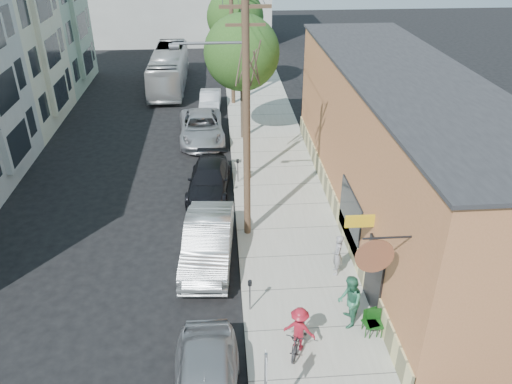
{
  "coord_description": "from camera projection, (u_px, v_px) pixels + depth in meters",
  "views": [
    {
      "loc": [
        1.47,
        -13.99,
        12.13
      ],
      "look_at": [
        2.9,
        4.9,
        1.5
      ],
      "focal_mm": 35.0,
      "sensor_mm": 36.0,
      "label": 1
    }
  ],
  "objects": [
    {
      "name": "bus",
      "position": [
        169.0,
        69.0,
        39.09
      ],
      "size": [
        2.51,
        10.37,
        2.88
      ],
      "primitive_type": "imported",
      "rotation": [
        0.0,
        0.0,
        -0.01
      ],
      "color": "silver",
      "rests_on": "ground"
    },
    {
      "name": "cafe_building",
      "position": [
        398.0,
        149.0,
        21.32
      ],
      "size": [
        6.6,
        20.2,
        6.61
      ],
      "color": "#B46E42",
      "rests_on": "ground"
    },
    {
      "name": "tree_bare",
      "position": [
        248.0,
        131.0,
        24.51
      ],
      "size": [
        0.24,
        0.24,
        5.22
      ],
      "color": "#44392C",
      "rests_on": "sidewalk"
    },
    {
      "name": "tree_leafy_mid",
      "position": [
        242.0,
        53.0,
        27.99
      ],
      "size": [
        4.28,
        4.28,
        7.26
      ],
      "color": "#44392C",
      "rests_on": "sidewalk"
    },
    {
      "name": "car_4",
      "position": [
        210.0,
        101.0,
        34.84
      ],
      "size": [
        1.54,
        4.0,
        1.3
      ],
      "primitive_type": "imported",
      "rotation": [
        0.0,
        0.0,
        -0.04
      ],
      "color": "#B4B6BC",
      "rests_on": "ground"
    },
    {
      "name": "parking_meter_near",
      "position": [
        250.0,
        290.0,
        16.85
      ],
      "size": [
        0.14,
        0.14,
        1.24
      ],
      "color": "slate",
      "rests_on": "sidewalk"
    },
    {
      "name": "ground",
      "position": [
        186.0,
        297.0,
        18.0
      ],
      "size": [
        120.0,
        120.0,
        0.0
      ],
      "primitive_type": "plane",
      "color": "black"
    },
    {
      "name": "patio_chair_b",
      "position": [
        371.0,
        323.0,
        16.06
      ],
      "size": [
        0.61,
        0.61,
        0.88
      ],
      "primitive_type": null,
      "rotation": [
        0.0,
        0.0,
        0.24
      ],
      "color": "#103B11",
      "rests_on": "sidewalk"
    },
    {
      "name": "car_3",
      "position": [
        202.0,
        128.0,
        30.15
      ],
      "size": [
        2.88,
        5.75,
        1.56
      ],
      "primitive_type": "imported",
      "rotation": [
        0.0,
        0.0,
        0.05
      ],
      "color": "#ABADB3",
      "rests_on": "ground"
    },
    {
      "name": "utility_pole_far",
      "position": [
        232.0,
        28.0,
        33.48
      ],
      "size": [
        1.8,
        0.28,
        10.0
      ],
      "color": "#503A28",
      "rests_on": "sidewalk"
    },
    {
      "name": "tree_leafy_far",
      "position": [
        235.0,
        17.0,
        35.84
      ],
      "size": [
        4.1,
        4.1,
        7.47
      ],
      "color": "#44392C",
      "rests_on": "sidewalk"
    },
    {
      "name": "utility_pole_near",
      "position": [
        245.0,
        116.0,
        18.84
      ],
      "size": [
        3.57,
        0.28,
        10.0
      ],
      "color": "#503A28",
      "rests_on": "sidewalk"
    },
    {
      "name": "cyclist",
      "position": [
        299.0,
        329.0,
        15.35
      ],
      "size": [
        1.16,
        0.95,
        1.57
      ],
      "primitive_type": "imported",
      "rotation": [
        0.0,
        0.0,
        2.71
      ],
      "color": "maroon",
      "rests_on": "sidewalk"
    },
    {
      "name": "patio_chair_a",
      "position": [
        375.0,
        324.0,
        16.02
      ],
      "size": [
        0.5,
        0.5,
        0.88
      ],
      "primitive_type": null,
      "rotation": [
        0.0,
        0.0,
        -0.0
      ],
      "color": "#103B11",
      "rests_on": "sidewalk"
    },
    {
      "name": "parking_meter_far",
      "position": [
        238.0,
        167.0,
        25.04
      ],
      "size": [
        0.14,
        0.14,
        1.24
      ],
      "color": "slate",
      "rests_on": "sidewalk"
    },
    {
      "name": "car_2",
      "position": [
        209.0,
        180.0,
        24.47
      ],
      "size": [
        2.37,
        4.91,
        1.38
      ],
      "primitive_type": "imported",
      "rotation": [
        0.0,
        0.0,
        -0.09
      ],
      "color": "black",
      "rests_on": "ground"
    },
    {
      "name": "patron_green",
      "position": [
        349.0,
        302.0,
        16.19
      ],
      "size": [
        0.84,
        1.02,
        1.9
      ],
      "primitive_type": "imported",
      "rotation": [
        0.0,
        0.0,
        -1.72
      ],
      "color": "#2E7354",
      "rests_on": "sidewalk"
    },
    {
      "name": "sidewalk",
      "position": [
        272.0,
        160.0,
        27.81
      ],
      "size": [
        4.5,
        58.0,
        0.15
      ],
      "primitive_type": "cube",
      "color": "#A8A89C",
      "rests_on": "ground"
    },
    {
      "name": "cyclist_bike",
      "position": [
        299.0,
        337.0,
        15.51
      ],
      "size": [
        1.19,
        1.85,
        0.92
      ],
      "primitive_type": "imported",
      "rotation": [
        0.0,
        0.0,
        -0.37
      ],
      "color": "black",
      "rests_on": "sidewalk"
    },
    {
      "name": "car_1",
      "position": [
        208.0,
        242.0,
        19.55
      ],
      "size": [
        2.2,
        5.32,
        1.71
      ],
      "primitive_type": "imported",
      "rotation": [
        0.0,
        0.0,
        -0.08
      ],
      "color": "#ACB1B4",
      "rests_on": "ground"
    },
    {
      "name": "patron_grey",
      "position": [
        337.0,
        255.0,
        18.6
      ],
      "size": [
        0.48,
        0.66,
        1.66
      ],
      "primitive_type": "imported",
      "rotation": [
        0.0,
        0.0,
        -1.71
      ],
      "color": "gray",
      "rests_on": "sidewalk"
    }
  ]
}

